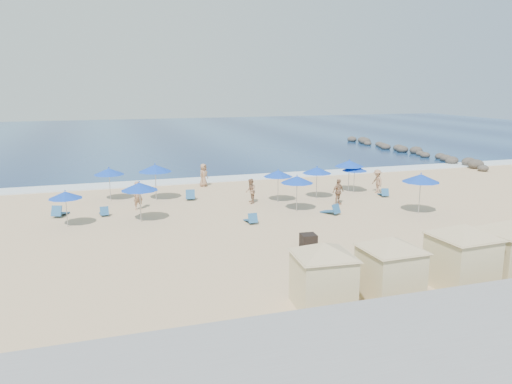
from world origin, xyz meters
TOP-DOWN VIEW (x-y plane):
  - ground at (0.00, 0.00)m, footprint 160.00×160.00m
  - ocean at (0.00, 55.00)m, footprint 160.00×80.00m
  - surf_line at (0.00, 15.50)m, footprint 160.00×2.50m
  - seawall at (0.00, -13.50)m, footprint 160.00×6.10m
  - rock_jetty at (24.01, 24.90)m, footprint 2.56×26.66m
  - trash_bin at (-1.17, -3.61)m, footprint 0.80×0.80m
  - cabana_0 at (-3.34, -9.78)m, footprint 4.24×4.24m
  - cabana_1 at (-0.65, -9.89)m, footprint 4.24×4.24m
  - cabana_2 at (2.61, -9.84)m, footprint 4.57×4.57m
  - cabana_3 at (4.97, -9.69)m, footprint 4.42×4.42m
  - umbrella_0 at (-12.58, 4.14)m, footprint 1.86×1.86m
  - umbrella_1 at (-10.02, 10.22)m, footprint 2.07×2.07m
  - umbrella_2 at (-8.52, 3.92)m, footprint 2.14×2.14m
  - umbrella_3 at (-6.99, 9.27)m, footprint 2.29×2.29m
  - umbrella_4 at (1.12, 3.44)m, footprint 2.07×2.07m
  - umbrella_5 at (0.89, 6.21)m, footprint 2.01×2.01m
  - umbrella_6 at (3.86, 6.39)m, footprint 2.05×2.05m
  - umbrella_7 at (7.12, 7.76)m, footprint 2.17×2.17m
  - umbrella_8 at (7.35, 7.36)m, footprint 1.85×1.85m
  - umbrella_9 at (8.12, 0.50)m, footprint 2.29×2.29m
  - beach_chair_0 at (-13.15, 6.68)m, footprint 1.06×1.50m
  - beach_chair_1 at (-10.56, 6.07)m, footprint 0.58×1.17m
  - beach_chair_2 at (-4.69, 8.81)m, footprint 0.87×1.49m
  - beach_chair_3 at (-2.46, 1.65)m, footprint 0.56×1.22m
  - beach_chair_4 at (2.93, 2.06)m, footprint 1.03×1.39m
  - beach_chair_5 at (8.76, 5.50)m, footprint 0.79×1.26m
  - beachgoer_0 at (-8.39, 6.99)m, footprint 0.79×0.68m
  - beachgoer_1 at (-1.02, 6.38)m, footprint 0.81×0.94m
  - beachgoer_2 at (4.47, 4.29)m, footprint 1.11×0.77m
  - beachgoer_3 at (8.92, 6.72)m, footprint 0.68×1.15m
  - beachgoer_4 at (-2.84, 13.00)m, footprint 1.05×1.03m

SIDE VIEW (x-z plane):
  - ground at x=0.00m, z-range 0.00..0.00m
  - ocean at x=0.00m, z-range 0.00..0.06m
  - surf_line at x=0.00m, z-range 0.00..0.08m
  - beach_chair_1 at x=-10.56m, z-range -0.10..0.53m
  - beach_chair_5 at x=8.76m, z-range -0.10..0.54m
  - beach_chair_3 at x=-2.46m, z-range -0.10..0.56m
  - beach_chair_4 at x=2.93m, z-range -0.11..0.59m
  - beach_chair_0 at x=-13.15m, z-range -0.12..0.64m
  - beach_chair_2 at x=-4.69m, z-range -0.12..0.65m
  - rock_jetty at x=24.01m, z-range -0.12..0.84m
  - trash_bin at x=-1.17m, z-range 0.00..0.73m
  - seawall at x=0.00m, z-range 0.04..1.26m
  - beachgoer_1 at x=-1.02m, z-range 0.00..1.69m
  - beachgoer_2 at x=4.47m, z-range 0.00..1.74m
  - beachgoer_3 at x=8.92m, z-range 0.00..1.76m
  - beachgoer_4 at x=-2.84m, z-range 0.00..1.82m
  - beachgoer_0 at x=-8.39m, z-range 0.00..1.84m
  - cabana_1 at x=-0.65m, z-range 0.19..2.86m
  - cabana_0 at x=-3.34m, z-range 0.19..2.86m
  - cabana_3 at x=4.97m, z-range 0.20..2.98m
  - cabana_2 at x=2.61m, z-range 0.21..3.08m
  - umbrella_8 at x=7.35m, z-range 0.78..2.89m
  - umbrella_0 at x=-12.58m, z-range 0.78..2.90m
  - umbrella_5 at x=0.89m, z-range 0.84..3.12m
  - umbrella_6 at x=3.86m, z-range 0.86..3.19m
  - umbrella_1 at x=-10.02m, z-range 0.86..3.22m
  - umbrella_4 at x=1.12m, z-range 0.87..3.23m
  - umbrella_2 at x=-8.52m, z-range 0.89..3.33m
  - umbrella_7 at x=7.12m, z-range 0.91..3.37m
  - umbrella_9 at x=8.12m, z-range 0.96..3.56m
  - umbrella_3 at x=-6.99m, z-range 0.96..3.57m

